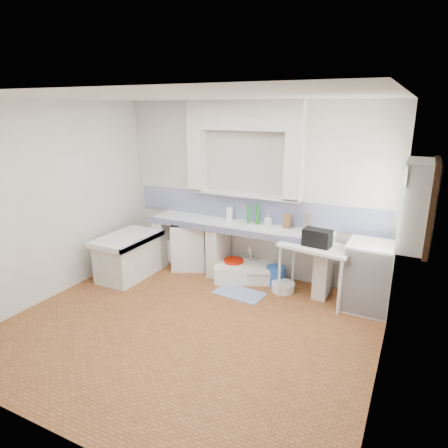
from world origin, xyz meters
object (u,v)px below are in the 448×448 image
at_px(stove, 189,245).
at_px(side_table, 315,272).
at_px(sink, 245,272).
at_px(fridge, 369,276).

bearing_deg(stove, side_table, -30.94).
relative_size(sink, side_table, 0.98).
xyz_separation_m(side_table, fridge, (0.72, 0.06, 0.06)).
xyz_separation_m(sink, side_table, (1.16, -0.19, 0.30)).
bearing_deg(fridge, sink, 176.97).
xyz_separation_m(stove, fridge, (2.97, -0.17, 0.07)).
distance_m(stove, sink, 1.12).
bearing_deg(side_table, fridge, 14.13).
bearing_deg(fridge, side_table, -174.16).
height_order(sink, side_table, side_table).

